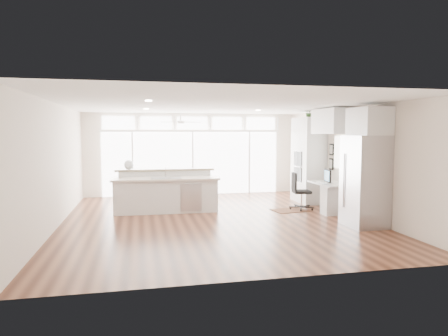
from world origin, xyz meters
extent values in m
cube|color=#412014|center=(0.00, 0.00, -0.01)|extent=(7.00, 8.00, 0.02)
cube|color=white|center=(0.00, 0.00, 2.70)|extent=(7.00, 8.00, 0.02)
cube|color=silver|center=(0.00, 4.00, 1.35)|extent=(7.00, 0.04, 2.70)
cube|color=silver|center=(0.00, -4.00, 1.35)|extent=(7.00, 0.04, 2.70)
cube|color=silver|center=(-3.50, 0.00, 1.35)|extent=(0.04, 8.00, 2.70)
cube|color=silver|center=(3.50, 0.00, 1.35)|extent=(0.04, 8.00, 2.70)
cube|color=silver|center=(0.00, 3.94, 1.05)|extent=(5.80, 0.06, 2.08)
cube|color=silver|center=(0.00, 3.94, 2.38)|extent=(5.90, 0.06, 0.40)
cube|color=white|center=(3.46, 0.30, 1.55)|extent=(0.04, 0.85, 0.85)
cube|color=white|center=(-0.50, 2.80, 2.48)|extent=(1.16, 1.16, 0.32)
cube|color=white|center=(0.00, 0.20, 2.68)|extent=(3.40, 3.00, 0.02)
cube|color=silver|center=(3.17, 1.80, 1.25)|extent=(0.64, 1.20, 2.50)
cube|color=silver|center=(3.13, 0.30, 0.38)|extent=(0.72, 1.30, 0.76)
cube|color=silver|center=(3.17, 0.30, 2.35)|extent=(0.64, 1.30, 0.64)
cube|color=#A9A9AE|center=(3.11, -1.35, 1.00)|extent=(0.76, 0.90, 2.00)
cube|color=silver|center=(3.17, -1.35, 2.30)|extent=(0.64, 0.90, 0.60)
cube|color=black|center=(3.46, 0.92, 1.40)|extent=(0.06, 0.22, 0.80)
cube|color=silver|center=(-1.06, 1.17, 0.54)|extent=(2.77, 1.10, 1.09)
cube|color=#3A1E12|center=(2.15, 0.65, 0.01)|extent=(0.97, 0.77, 0.01)
cube|color=black|center=(2.52, 0.73, 0.49)|extent=(0.57, 0.53, 0.99)
sphere|color=silver|center=(-2.00, 1.59, 1.22)|extent=(0.26, 0.26, 0.25)
cube|color=black|center=(3.05, 0.30, 0.95)|extent=(0.14, 0.45, 0.37)
cube|color=white|center=(2.88, 0.30, 0.77)|extent=(0.17, 0.36, 0.02)
imported|color=#315826|center=(3.17, 1.80, 2.62)|extent=(0.32, 0.35, 0.25)
camera|label=1|loc=(-1.72, -9.20, 2.05)|focal=32.00mm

